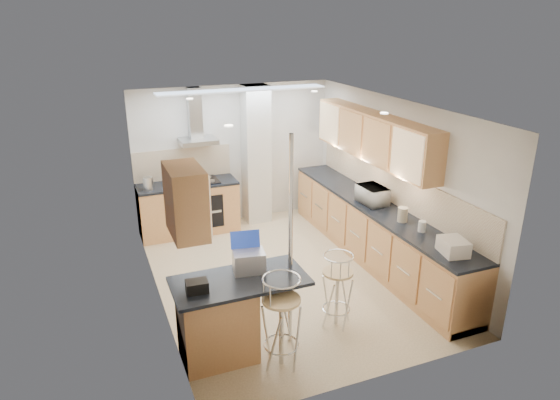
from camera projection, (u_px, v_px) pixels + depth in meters
name	position (u px, v px, depth m)	size (l,w,h in m)	color
ground	(284.00, 276.00, 7.38)	(4.80, 4.80, 0.00)	tan
room_shell	(295.00, 167.00, 7.28)	(3.64, 4.84, 2.51)	beige
right_counter	(374.00, 232.00, 7.75)	(0.63, 4.40, 0.92)	tan
back_counter	(189.00, 208.00, 8.72)	(1.70, 0.63, 0.92)	tan
peninsula	(241.00, 316.00, 5.56)	(1.47, 0.72, 0.94)	tan
microwave	(373.00, 195.00, 7.58)	(0.49, 0.33, 0.27)	silver
laptop	(249.00, 261.00, 5.54)	(0.35, 0.26, 0.24)	#A9ABB2
bag	(197.00, 286.00, 5.14)	(0.23, 0.17, 0.12)	black
bar_stool_near	(281.00, 321.00, 5.36)	(0.44, 0.44, 1.08)	tan
bar_stool_end	(337.00, 290.00, 6.08)	(0.39, 0.39, 0.96)	tan
jar_a	(369.00, 189.00, 7.94)	(0.12, 0.12, 0.19)	beige
jar_b	(362.00, 189.00, 8.00)	(0.11, 0.11, 0.16)	beige
jar_c	(403.00, 214.00, 6.93)	(0.14, 0.14, 0.20)	#B8AD93
jar_d	(422.00, 226.00, 6.62)	(0.10, 0.10, 0.15)	silver
bread_bin	(453.00, 247.00, 6.00)	(0.28, 0.36, 0.19)	beige
kettle	(148.00, 184.00, 8.18)	(0.16, 0.16, 0.22)	#B3B6B8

